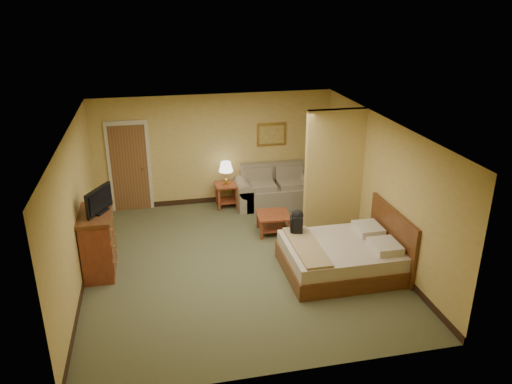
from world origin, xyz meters
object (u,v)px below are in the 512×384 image
object	(u,v)px
loveseat	(275,192)
coffee_table	(273,219)
dresser	(98,242)
bed	(345,256)

from	to	relation	value
loveseat	coffee_table	xyz separation A→B (m)	(-0.42, -1.50, -0.00)
coffee_table	dresser	distance (m)	3.53
dresser	bed	size ratio (longest dim) A/B	0.57
loveseat	bed	bearing A→B (deg)	-81.83
loveseat	dresser	world-z (taller)	dresser
dresser	bed	world-z (taller)	dresser
coffee_table	dresser	world-z (taller)	dresser
coffee_table	bed	world-z (taller)	bed
loveseat	bed	xyz separation A→B (m)	(0.47, -3.26, -0.00)
loveseat	bed	size ratio (longest dim) A/B	0.92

